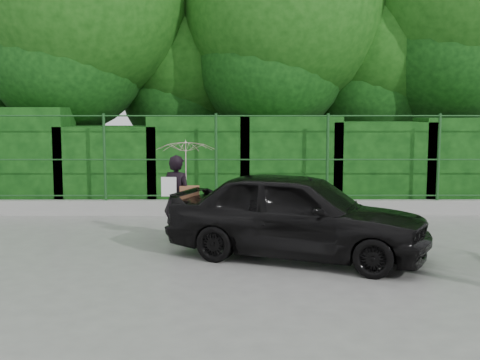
{
  "coord_description": "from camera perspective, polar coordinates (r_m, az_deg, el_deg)",
  "views": [
    {
      "loc": [
        0.86,
        -7.86,
        2.17
      ],
      "look_at": [
        0.88,
        1.3,
        1.1
      ],
      "focal_mm": 45.0,
      "sensor_mm": 36.0,
      "label": 1
    }
  ],
  "objects": [
    {
      "name": "ground",
      "position": [
        8.2,
        -6.24,
        -8.72
      ],
      "size": [
        80.0,
        80.0,
        0.0
      ],
      "primitive_type": "plane",
      "color": "gray"
    },
    {
      "name": "kerb",
      "position": [
        12.56,
        -4.09,
        -2.61
      ],
      "size": [
        14.0,
        0.25,
        0.3
      ],
      "primitive_type": "cube",
      "color": "#9E9E99",
      "rests_on": "ground"
    },
    {
      "name": "fence",
      "position": [
        12.42,
        -3.11,
        2.17
      ],
      "size": [
        14.13,
        0.06,
        1.8
      ],
      "color": "#1A481D",
      "rests_on": "kerb"
    },
    {
      "name": "hedge",
      "position": [
        13.45,
        -4.59,
        1.77
      ],
      "size": [
        14.2,
        1.2,
        2.28
      ],
      "color": "black",
      "rests_on": "ground"
    },
    {
      "name": "trees",
      "position": [
        15.79,
        0.89,
        15.58
      ],
      "size": [
        17.1,
        6.15,
        8.08
      ],
      "color": "black",
      "rests_on": "ground"
    },
    {
      "name": "woman",
      "position": [
        10.11,
        -5.35,
        0.65
      ],
      "size": [
        0.97,
        0.99,
        1.68
      ],
      "color": "black",
      "rests_on": "ground"
    },
    {
      "name": "car",
      "position": [
        8.84,
        5.47,
        -3.29
      ],
      "size": [
        4.1,
        2.86,
        1.29
      ],
      "primitive_type": "imported",
      "rotation": [
        0.0,
        0.0,
        1.18
      ],
      "color": "black",
      "rests_on": "ground"
    }
  ]
}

